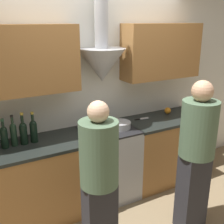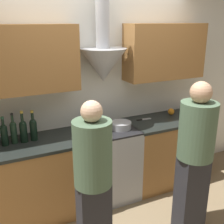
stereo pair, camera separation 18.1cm
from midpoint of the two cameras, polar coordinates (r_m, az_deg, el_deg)
name	(u,v)px [view 2 (the right image)]	position (r m, az deg, el deg)	size (l,w,h in m)	color
ground_plane	(119,208)	(3.63, 2.97, -18.87)	(12.00, 12.00, 0.00)	#847051
wall_back	(96,82)	(3.47, -1.71, 6.18)	(8.40, 0.56, 2.60)	silver
counter_left	(29,182)	(3.34, -14.97, -13.53)	(1.33, 0.62, 0.93)	#9E6B38
counter_right	(165,150)	(4.03, 12.08, -7.57)	(1.11, 0.62, 0.93)	#9E6B38
stove_range	(109,163)	(3.61, 0.75, -10.32)	(0.66, 0.60, 0.93)	#A8AAAF
wine_bottle_4	(4,134)	(3.12, -19.53, -4.17)	(0.07, 0.07, 0.32)	black
wine_bottle_5	(14,131)	(3.14, -17.82, -3.71)	(0.07, 0.07, 0.34)	black
wine_bottle_6	(23,130)	(3.14, -16.02, -3.52)	(0.08, 0.08, 0.35)	black
wine_bottle_7	(33,128)	(3.16, -14.11, -3.23)	(0.08, 0.08, 0.34)	black
stock_pot	(97,126)	(3.34, -1.61, -2.88)	(0.21, 0.21, 0.12)	#A8AAAF
mixing_bowl	(121,125)	(3.43, 3.30, -2.70)	(0.26, 0.26, 0.08)	#A8AAAF
orange_fruit	(171,112)	(4.02, 13.18, 0.07)	(0.09, 0.09, 0.09)	orange
chefs_knife	(144,119)	(3.77, 7.86, -1.49)	(0.21, 0.05, 0.01)	silver
person_foreground_left	(93,178)	(2.53, -1.75, -13.30)	(0.34, 0.34, 1.57)	#28282D
person_foreground_right	(195,154)	(3.01, 18.16, -8.06)	(0.36, 0.36, 1.65)	#28282D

